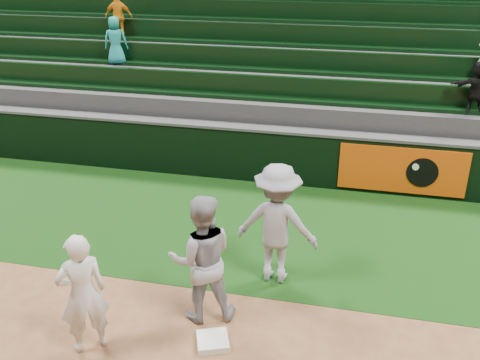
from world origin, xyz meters
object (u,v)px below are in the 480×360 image
Objects in this scene: first_baseman at (82,294)px; baserunner at (202,259)px; first_base at (213,341)px; base_coach at (277,224)px.

baserunner reaches higher than first_baseman.
first_base is 0.24× the size of first_baseman.
first_base is at bearing 97.01° from baserunner.
baserunner is at bearing 177.88° from first_baseman.
base_coach reaches higher than baserunner.
first_baseman is 0.90× the size of baserunner.
first_baseman is at bearing 16.49° from baserunner.
base_coach is (2.18, 2.14, 0.13)m from first_baseman.
first_baseman is 0.88× the size of base_coach.
base_coach is at bearing -174.53° from first_baseman.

